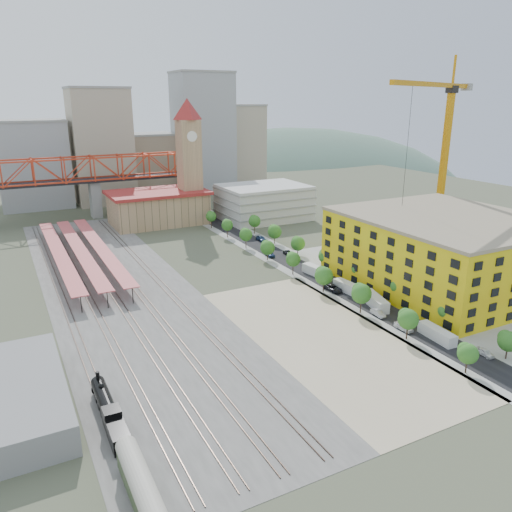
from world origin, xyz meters
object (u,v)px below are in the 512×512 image
construction_building (445,251)px  coach (143,492)px  site_trailer_b (375,301)px  car_0 (404,327)px  locomotive (108,410)px  site_trailer_d (316,271)px  tower_crane (443,134)px  site_trailer_a (437,334)px  site_trailer_c (349,288)px  clock_tower (189,150)px

construction_building → coach: construction_building is taller
site_trailer_b → car_0: site_trailer_b is taller
locomotive → site_trailer_d: locomotive is taller
coach → tower_crane: size_ratio=0.27×
coach → tower_crane: 135.35m
construction_building → coach: bearing=-156.8°
construction_building → site_trailer_b: 27.45m
tower_crane → site_trailer_a: bearing=-134.8°
site_trailer_b → locomotive: bearing=-151.5°
site_trailer_c → clock_tower: bearing=89.1°
site_trailer_a → site_trailer_c: bearing=93.5°
construction_building → coach: (-92.00, -39.38, -6.67)m
coach → site_trailer_c: 80.47m
construction_building → coach: size_ratio=3.09×
construction_building → site_trailer_d: 34.64m
clock_tower → coach: 153.17m
tower_crane → locomotive: bearing=-158.6°
site_trailer_a → car_0: size_ratio=1.99×
locomotive → site_trailer_a: 66.10m
locomotive → car_0: bearing=2.6°
coach → site_trailer_b: size_ratio=1.62×
clock_tower → car_0: clock_tower is taller
coach → site_trailer_c: bearing=34.9°
site_trailer_b → coach: bearing=-136.5°
coach → site_trailer_d: (66.00, 60.77, -1.44)m
coach → site_trailer_c: coach is taller
coach → site_trailer_a: 68.04m
locomotive → site_trailer_d: size_ratio=2.08×
clock_tower → tower_crane: size_ratio=0.86×
tower_crane → site_trailer_b: (-47.84, -28.80, -35.83)m
coach → clock_tower: bearing=67.4°
clock_tower → site_trailer_d: bearing=-84.2°
clock_tower → site_trailer_a: clock_tower is taller
site_trailer_c → site_trailer_d: 14.76m
clock_tower → coach: clock_tower is taller
tower_crane → car_0: 75.18m
site_trailer_a → site_trailer_c: size_ratio=0.95×
locomotive → site_trailer_c: bearing=21.5°
clock_tower → site_trailer_c: clock_tower is taller
site_trailer_b → site_trailer_c: 10.23m
clock_tower → site_trailer_b: clock_tower is taller
construction_building → site_trailer_a: (-26.00, -22.91, -8.18)m
site_trailer_a → construction_building: bearing=44.9°
clock_tower → construction_building: size_ratio=1.03×
coach → tower_crane: tower_crane is taller
locomotive → site_trailer_b: size_ratio=1.94×
locomotive → tower_crane: (113.84, 44.55, 35.38)m
tower_crane → site_trailer_a: 76.80m
coach → tower_crane: bearing=29.6°
site_trailer_a → site_trailer_b: site_trailer_b is taller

